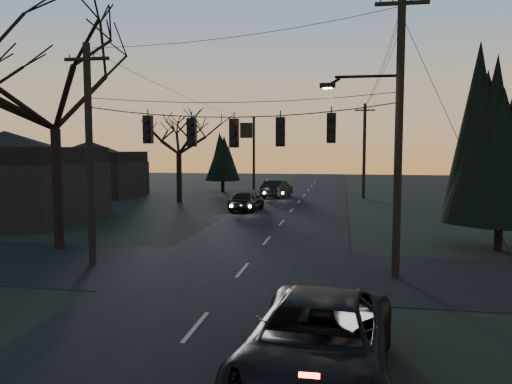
% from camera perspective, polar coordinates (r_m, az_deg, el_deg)
% --- Properties ---
extents(main_road, '(8.00, 120.00, 0.02)m').
position_cam_1_polar(main_road, '(28.44, 2.45, -4.12)').
color(main_road, black).
rests_on(main_road, ground).
extents(cross_road, '(60.00, 7.00, 0.02)m').
position_cam_1_polar(cross_road, '(18.76, -1.55, -8.93)').
color(cross_road, black).
rests_on(cross_road, ground).
extents(utility_pole_right, '(5.00, 0.30, 10.00)m').
position_cam_1_polar(utility_pole_right, '(18.51, 15.62, -9.34)').
color(utility_pole_right, black).
rests_on(utility_pole_right, ground).
extents(utility_pole_left, '(1.80, 0.30, 8.50)m').
position_cam_1_polar(utility_pole_left, '(20.77, -18.16, -7.83)').
color(utility_pole_left, black).
rests_on(utility_pole_left, ground).
extents(utility_pole_far_r, '(1.80, 0.30, 8.50)m').
position_cam_1_polar(utility_pole_far_r, '(46.10, 12.17, -0.72)').
color(utility_pole_far_r, black).
rests_on(utility_pole_far_r, ground).
extents(utility_pole_far_l, '(0.30, 0.30, 8.00)m').
position_cam_1_polar(utility_pole_far_l, '(54.88, -0.25, 0.30)').
color(utility_pole_far_l, black).
rests_on(utility_pole_far_l, ground).
extents(span_signal_assembly, '(11.50, 0.44, 1.69)m').
position_cam_1_polar(span_signal_assembly, '(18.26, -2.34, 7.01)').
color(span_signal_assembly, black).
rests_on(span_signal_assembly, ground).
extents(bare_tree_left, '(8.85, 8.85, 10.78)m').
position_cam_1_polar(bare_tree_left, '(24.19, -22.14, 11.80)').
color(bare_tree_left, black).
rests_on(bare_tree_left, ground).
extents(evergreen_right, '(3.91, 3.91, 8.53)m').
position_cam_1_polar(evergreen_right, '(24.35, 26.33, 5.27)').
color(evergreen_right, black).
rests_on(evergreen_right, ground).
extents(bare_tree_dist, '(6.58, 6.58, 8.11)m').
position_cam_1_polar(bare_tree_dist, '(42.23, -8.84, 6.52)').
color(bare_tree_dist, black).
rests_on(bare_tree_dist, ground).
extents(evergreen_dist, '(3.68, 3.68, 5.95)m').
position_cam_1_polar(evergreen_dist, '(52.07, -3.84, 3.96)').
color(evergreen_dist, black).
rests_on(evergreen_dist, ground).
extents(house_left_near, '(10.00, 8.00, 5.60)m').
position_cam_1_polar(house_left_near, '(34.69, -26.62, 1.64)').
color(house_left_near, black).
rests_on(house_left_near, ground).
extents(house_left_far, '(9.00, 7.00, 5.20)m').
position_cam_1_polar(house_left_far, '(49.83, -18.44, 2.56)').
color(house_left_far, black).
rests_on(house_left_far, ground).
extents(suv_near, '(3.23, 6.09, 1.63)m').
position_cam_1_polar(suv_near, '(10.01, 7.09, -16.80)').
color(suv_near, black).
rests_on(suv_near, ground).
extents(sedan_oncoming_a, '(2.20, 4.60, 1.52)m').
position_cam_1_polar(sedan_oncoming_a, '(36.05, -1.08, -0.98)').
color(sedan_oncoming_a, black).
rests_on(sedan_oncoming_a, ground).
extents(sedan_oncoming_b, '(2.53, 5.08, 1.60)m').
position_cam_1_polar(sedan_oncoming_b, '(45.79, 2.43, 0.36)').
color(sedan_oncoming_b, black).
rests_on(sedan_oncoming_b, ground).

